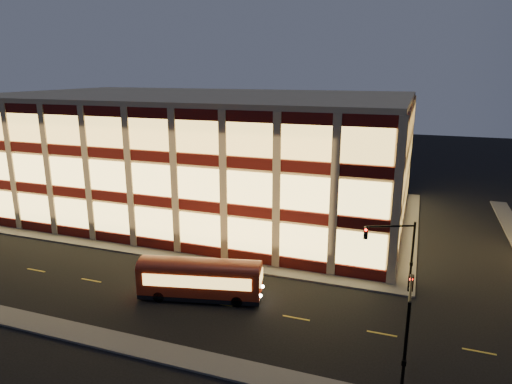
% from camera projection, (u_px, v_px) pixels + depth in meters
% --- Properties ---
extents(ground, '(200.00, 200.00, 0.00)m').
position_uv_depth(ground, '(150.00, 257.00, 43.56)').
color(ground, black).
rests_on(ground, ground).
extents(sidewalk_office_south, '(54.00, 2.00, 0.15)m').
position_uv_depth(sidewalk_office_south, '(130.00, 249.00, 45.43)').
color(sidewalk_office_south, '#514F4C').
rests_on(sidewalk_office_south, ground).
extents(sidewalk_office_east, '(2.00, 30.00, 0.15)m').
position_uv_depth(sidewalk_office_east, '(409.00, 228.00, 51.47)').
color(sidewalk_office_east, '#514F4C').
rests_on(sidewalk_office_east, ground).
extents(sidewalk_near, '(100.00, 2.00, 0.15)m').
position_uv_depth(sidewalk_near, '(48.00, 326.00, 31.73)').
color(sidewalk_near, '#514F4C').
rests_on(sidewalk_near, ground).
extents(office_building, '(50.45, 30.45, 14.50)m').
position_uv_depth(office_building, '(200.00, 152.00, 58.02)').
color(office_building, tan).
rests_on(office_building, ground).
extents(traffic_signal_far, '(3.79, 1.87, 6.00)m').
position_uv_depth(traffic_signal_far, '(395.00, 245.00, 35.45)').
color(traffic_signal_far, black).
rests_on(traffic_signal_far, ground).
extents(traffic_signal_near, '(0.32, 4.45, 6.00)m').
position_uv_depth(traffic_signal_near, '(408.00, 321.00, 24.78)').
color(traffic_signal_near, black).
rests_on(traffic_signal_near, ground).
extents(trolley_bus, '(9.79, 4.43, 3.22)m').
position_uv_depth(trolley_bus, '(200.00, 277.00, 35.39)').
color(trolley_bus, maroon).
rests_on(trolley_bus, ground).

